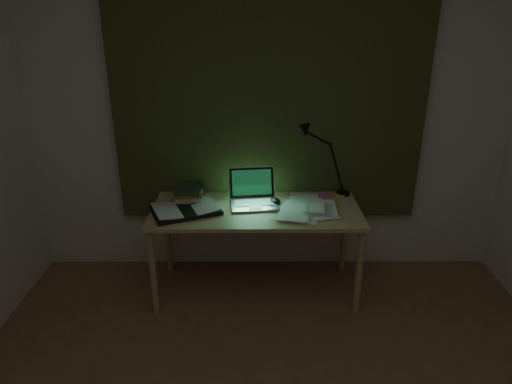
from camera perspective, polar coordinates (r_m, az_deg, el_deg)
wall_back at (r=3.30m, az=1.61°, el=10.31°), size 3.50×0.00×2.50m
curtain at (r=3.23m, az=1.67°, el=13.64°), size 2.20×0.06×2.00m
desk at (r=3.26m, az=-0.01°, el=-7.30°), size 1.42×0.62×0.65m
laptop at (r=3.11m, az=-0.22°, el=0.21°), size 0.37×0.40×0.23m
open_textbook at (r=3.10m, az=-8.81°, el=-2.12°), size 0.52×0.45×0.04m
book_stack at (r=3.25m, az=-8.25°, el=-0.19°), size 0.19×0.22×0.11m
loose_papers at (r=3.13m, az=6.32°, el=-1.90°), size 0.42×0.43×0.02m
mouse at (r=3.19m, az=2.45°, el=-1.09°), size 0.09×0.11×0.04m
sticky_yellow at (r=3.37m, az=10.32°, el=-0.35°), size 0.07×0.07×0.02m
sticky_pink at (r=3.34m, az=8.59°, el=-0.46°), size 0.09×0.09×0.02m
desk_lamp at (r=3.31m, az=11.14°, el=4.01°), size 0.39×0.32×0.54m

